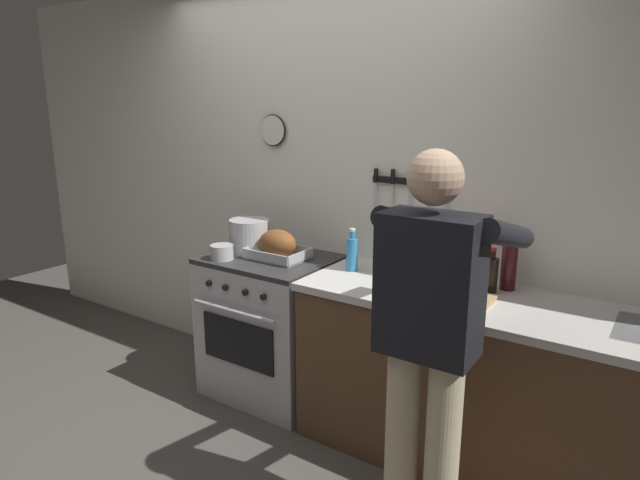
{
  "coord_description": "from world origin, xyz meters",
  "views": [
    {
      "loc": [
        1.83,
        -1.5,
        1.82
      ],
      "look_at": [
        0.24,
        0.85,
        1.1
      ],
      "focal_mm": 30.66,
      "sensor_mm": 36.0,
      "label": 1
    }
  ],
  "objects_px": {
    "bottle_dish_soap": "(352,253)",
    "roasting_pan": "(278,246)",
    "saucepan": "(222,252)",
    "bottle_soy_sauce": "(491,274)",
    "stove": "(271,325)",
    "cutting_board": "(453,297)",
    "person_cook": "(430,329)",
    "stock_pot": "(250,236)",
    "bottle_wine_red": "(509,264)",
    "bottle_vinegar": "(458,266)",
    "bottle_olive_oil": "(426,254)"
  },
  "relations": [
    {
      "from": "bottle_dish_soap",
      "to": "roasting_pan",
      "type": "bearing_deg",
      "value": -174.83
    },
    {
      "from": "saucepan",
      "to": "bottle_soy_sauce",
      "type": "relative_size",
      "value": 0.61
    },
    {
      "from": "bottle_soy_sauce",
      "to": "stove",
      "type": "bearing_deg",
      "value": -174.59
    },
    {
      "from": "cutting_board",
      "to": "person_cook",
      "type": "bearing_deg",
      "value": -79.48
    },
    {
      "from": "roasting_pan",
      "to": "stock_pot",
      "type": "xyz_separation_m",
      "value": [
        -0.24,
        0.02,
        0.02
      ]
    },
    {
      "from": "bottle_wine_red",
      "to": "roasting_pan",
      "type": "bearing_deg",
      "value": -170.81
    },
    {
      "from": "bottle_wine_red",
      "to": "bottle_dish_soap",
      "type": "xyz_separation_m",
      "value": [
        -0.82,
        -0.17,
        -0.03
      ]
    },
    {
      "from": "roasting_pan",
      "to": "bottle_dish_soap",
      "type": "distance_m",
      "value": 0.5
    },
    {
      "from": "stock_pot",
      "to": "cutting_board",
      "type": "xyz_separation_m",
      "value": [
        1.38,
        -0.1,
        -0.09
      ]
    },
    {
      "from": "stove",
      "to": "stock_pot",
      "type": "relative_size",
      "value": 3.56
    },
    {
      "from": "bottle_vinegar",
      "to": "person_cook",
      "type": "bearing_deg",
      "value": -77.69
    },
    {
      "from": "person_cook",
      "to": "bottle_soy_sauce",
      "type": "height_order",
      "value": "person_cook"
    },
    {
      "from": "person_cook",
      "to": "bottle_wine_red",
      "type": "bearing_deg",
      "value": -16.9
    },
    {
      "from": "stove",
      "to": "cutting_board",
      "type": "height_order",
      "value": "cutting_board"
    },
    {
      "from": "stove",
      "to": "bottle_olive_oil",
      "type": "distance_m",
      "value": 1.11
    },
    {
      "from": "roasting_pan",
      "to": "bottle_soy_sauce",
      "type": "height_order",
      "value": "bottle_soy_sauce"
    },
    {
      "from": "stock_pot",
      "to": "bottle_dish_soap",
      "type": "relative_size",
      "value": 1.05
    },
    {
      "from": "bottle_dish_soap",
      "to": "bottle_soy_sauce",
      "type": "bearing_deg",
      "value": 5.89
    },
    {
      "from": "person_cook",
      "to": "saucepan",
      "type": "xyz_separation_m",
      "value": [
        -1.5,
        0.39,
        -0.01
      ]
    },
    {
      "from": "roasting_pan",
      "to": "cutting_board",
      "type": "xyz_separation_m",
      "value": [
        1.13,
        -0.08,
        -0.07
      ]
    },
    {
      "from": "person_cook",
      "to": "bottle_soy_sauce",
      "type": "distance_m",
      "value": 0.72
    },
    {
      "from": "stock_pot",
      "to": "bottle_vinegar",
      "type": "height_order",
      "value": "bottle_vinegar"
    },
    {
      "from": "bottle_soy_sauce",
      "to": "bottle_wine_red",
      "type": "bearing_deg",
      "value": 56.63
    },
    {
      "from": "stock_pot",
      "to": "bottle_vinegar",
      "type": "distance_m",
      "value": 1.32
    },
    {
      "from": "stove",
      "to": "bottle_wine_red",
      "type": "relative_size",
      "value": 2.89
    },
    {
      "from": "roasting_pan",
      "to": "bottle_vinegar",
      "type": "relative_size",
      "value": 1.59
    },
    {
      "from": "bottle_wine_red",
      "to": "bottle_dish_soap",
      "type": "distance_m",
      "value": 0.83
    },
    {
      "from": "bottle_dish_soap",
      "to": "bottle_soy_sauce",
      "type": "xyz_separation_m",
      "value": [
        0.76,
        0.08,
        -0.01
      ]
    },
    {
      "from": "bottle_soy_sauce",
      "to": "saucepan",
      "type": "bearing_deg",
      "value": -168.02
    },
    {
      "from": "stock_pot",
      "to": "bottle_wine_red",
      "type": "xyz_separation_m",
      "value": [
        1.55,
        0.19,
        0.03
      ]
    },
    {
      "from": "roasting_pan",
      "to": "saucepan",
      "type": "distance_m",
      "value": 0.34
    },
    {
      "from": "stove",
      "to": "bottle_dish_soap",
      "type": "bearing_deg",
      "value": 4.76
    },
    {
      "from": "saucepan",
      "to": "stove",
      "type": "bearing_deg",
      "value": 43.59
    },
    {
      "from": "roasting_pan",
      "to": "bottle_soy_sauce",
      "type": "relative_size",
      "value": 1.55
    },
    {
      "from": "person_cook",
      "to": "saucepan",
      "type": "height_order",
      "value": "person_cook"
    },
    {
      "from": "stove",
      "to": "bottle_olive_oil",
      "type": "relative_size",
      "value": 3.2
    },
    {
      "from": "roasting_pan",
      "to": "bottle_olive_oil",
      "type": "distance_m",
      "value": 0.89
    },
    {
      "from": "saucepan",
      "to": "bottle_vinegar",
      "type": "height_order",
      "value": "bottle_vinegar"
    },
    {
      "from": "bottle_olive_oil",
      "to": "bottle_wine_red",
      "type": "height_order",
      "value": "bottle_wine_red"
    },
    {
      "from": "bottle_vinegar",
      "to": "bottle_olive_oil",
      "type": "bearing_deg",
      "value": 167.74
    },
    {
      "from": "stock_pot",
      "to": "bottle_dish_soap",
      "type": "distance_m",
      "value": 0.74
    },
    {
      "from": "saucepan",
      "to": "cutting_board",
      "type": "xyz_separation_m",
      "value": [
        1.41,
        0.12,
        -0.03
      ]
    },
    {
      "from": "stove",
      "to": "bottle_vinegar",
      "type": "bearing_deg",
      "value": 8.38
    },
    {
      "from": "stove",
      "to": "saucepan",
      "type": "bearing_deg",
      "value": -136.41
    },
    {
      "from": "bottle_olive_oil",
      "to": "bottle_soy_sauce",
      "type": "distance_m",
      "value": 0.39
    },
    {
      "from": "person_cook",
      "to": "bottle_olive_oil",
      "type": "relative_size",
      "value": 5.9
    },
    {
      "from": "stock_pot",
      "to": "bottle_olive_oil",
      "type": "distance_m",
      "value": 1.13
    },
    {
      "from": "saucepan",
      "to": "cutting_board",
      "type": "bearing_deg",
      "value": 4.92
    },
    {
      "from": "bottle_vinegar",
      "to": "bottle_dish_soap",
      "type": "relative_size",
      "value": 0.92
    },
    {
      "from": "cutting_board",
      "to": "bottle_soy_sauce",
      "type": "height_order",
      "value": "bottle_soy_sauce"
    }
  ]
}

